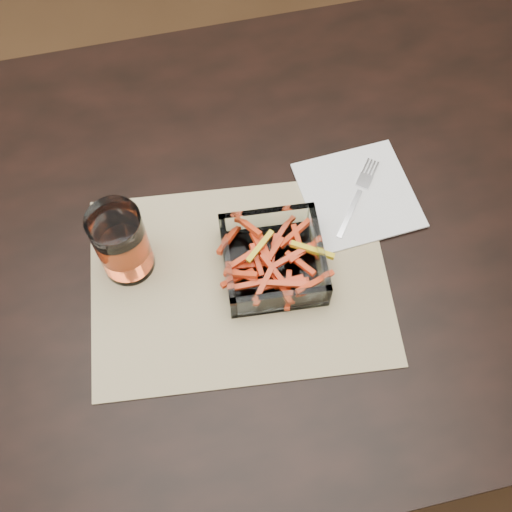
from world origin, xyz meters
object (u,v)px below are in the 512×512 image
object	(u,v)px
glass_bowl	(273,261)
tumbler	(122,244)
dining_table	(267,253)
fork	(358,195)

from	to	relation	value
glass_bowl	tumbler	distance (m)	0.22
dining_table	fork	xyz separation A→B (m)	(0.16, 0.02, 0.10)
dining_table	fork	size ratio (longest dim) A/B	11.82
glass_bowl	tumbler	bearing A→B (deg)	165.03
glass_bowl	fork	bearing A→B (deg)	29.73
glass_bowl	fork	world-z (taller)	glass_bowl
dining_table	tumbler	bearing A→B (deg)	-176.29
dining_table	tumbler	size ratio (longest dim) A/B	11.69
tumbler	fork	size ratio (longest dim) A/B	1.01
dining_table	tumbler	xyz separation A→B (m)	(-0.22, -0.01, 0.15)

